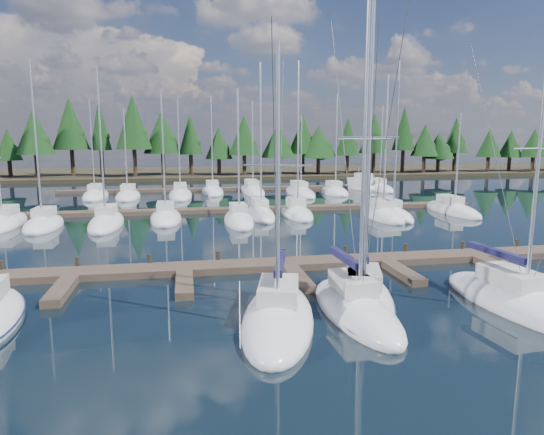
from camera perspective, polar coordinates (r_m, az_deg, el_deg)
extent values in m
plane|color=black|center=(40.52, -1.77, -1.41)|extent=(260.00, 260.00, 0.00)
cube|color=#2E2819|center=(99.79, -6.87, 5.26)|extent=(220.00, 30.00, 0.60)
cube|color=#4B3B2F|center=(28.95, 1.74, -5.49)|extent=(44.00, 2.00, 0.40)
cube|color=#4B3B2F|center=(26.22, -23.61, -7.93)|extent=(0.90, 4.00, 0.40)
cube|color=#4B3B2F|center=(25.48, -10.26, -7.75)|extent=(0.90, 4.00, 0.40)
cube|color=#4B3B2F|center=(26.14, 3.11, -7.17)|extent=(0.90, 4.00, 0.40)
cube|color=#4B3B2F|center=(28.09, 15.18, -6.30)|extent=(0.90, 4.00, 0.40)
cube|color=#4B3B2F|center=(31.09, 25.27, -5.36)|extent=(0.90, 4.00, 0.40)
cylinder|color=black|center=(30.99, -29.19, -5.24)|extent=(0.26, 0.26, 0.90)
cylinder|color=black|center=(29.91, -21.90, -5.20)|extent=(0.26, 0.26, 0.90)
cylinder|color=black|center=(29.35, -14.21, -5.07)|extent=(0.26, 0.26, 0.90)
cylinder|color=black|center=(29.32, -6.36, -4.85)|extent=(0.26, 0.26, 0.90)
cylinder|color=black|center=(29.84, 1.34, -4.53)|extent=(0.26, 0.26, 0.90)
cylinder|color=black|center=(30.87, 8.66, -4.16)|extent=(0.26, 0.26, 0.90)
cylinder|color=black|center=(32.36, 15.39, -3.76)|extent=(0.26, 0.26, 0.90)
cylinder|color=black|center=(34.26, 21.45, -3.35)|extent=(0.26, 0.26, 0.90)
cylinder|color=black|center=(36.50, 26.82, -2.96)|extent=(0.26, 0.26, 0.90)
cube|color=#4B3B2F|center=(50.25, -3.45, 0.96)|extent=(50.00, 1.80, 0.40)
cube|color=#4B3B2F|center=(69.99, -5.39, 3.38)|extent=(46.00, 1.80, 0.40)
ellipsoid|color=silver|center=(20.51, 0.72, -12.10)|extent=(4.91, 8.98, 1.90)
cube|color=#BCB7AE|center=(20.50, 0.79, -8.54)|extent=(2.23, 3.04, 0.70)
cylinder|color=silver|center=(18.70, 0.69, 4.59)|extent=(0.19, 0.19, 10.20)
cylinder|color=silver|center=(21.27, 0.94, -5.76)|extent=(1.02, 3.67, 0.12)
cube|color=#17153B|center=(21.23, 0.94, -5.37)|extent=(1.20, 3.56, 0.30)
cylinder|color=silver|center=(18.67, 0.69, 6.15)|extent=(2.58, 0.71, 0.07)
cylinder|color=#3F3F44|center=(16.90, 0.36, 3.55)|extent=(0.92, 3.59, 10.51)
cylinder|color=#3F3F44|center=(20.97, 1.02, 4.72)|extent=(1.13, 4.42, 10.52)
ellipsoid|color=silver|center=(21.79, 9.79, -10.92)|extent=(2.92, 8.12, 1.90)
cube|color=#BCB7AE|center=(21.75, 9.47, -7.60)|extent=(1.52, 2.63, 0.70)
cylinder|color=silver|center=(20.07, 10.79, 7.36)|extent=(0.17, 0.17, 12.01)
cylinder|color=silver|center=(22.41, 8.59, -5.07)|extent=(0.28, 3.53, 0.12)
cube|color=#17153B|center=(22.37, 8.60, -4.70)|extent=(0.50, 3.38, 0.30)
cylinder|color=silver|center=(20.06, 10.84, 9.07)|extent=(2.30, 0.18, 0.07)
cylinder|color=#3F3F44|center=(18.51, 12.91, 6.64)|extent=(0.19, 3.47, 12.32)
cylinder|color=#3F3F44|center=(22.04, 8.56, 7.21)|extent=(0.23, 4.27, 12.32)
ellipsoid|color=silver|center=(22.85, 10.69, -9.96)|extent=(4.96, 8.22, 1.90)
cube|color=#BCB7AE|center=(22.85, 10.73, -6.79)|extent=(2.18, 2.82, 0.70)
cylinder|color=silver|center=(21.18, 11.33, 7.60)|extent=(0.20, 0.20, 12.13)
cylinder|color=silver|center=(23.56, 10.67, -4.41)|extent=(1.16, 3.29, 0.12)
cube|color=#17153B|center=(23.52, 10.68, -4.05)|extent=(1.33, 3.21, 0.30)
cylinder|color=silver|center=(21.17, 11.38, 9.24)|extent=(2.35, 0.81, 0.07)
cylinder|color=#3F3F44|center=(19.52, 11.62, 6.99)|extent=(1.06, 3.21, 12.43)
cylinder|color=#3F3F44|center=(23.24, 11.00, 7.40)|extent=(1.29, 3.95, 12.44)
ellipsoid|color=#0D1942|center=(22.83, 10.70, -9.79)|extent=(5.16, 8.55, 0.18)
ellipsoid|color=silver|center=(24.95, 26.87, -9.17)|extent=(3.86, 9.40, 1.90)
cube|color=#BCB7AE|center=(24.93, 26.36, -6.26)|extent=(1.90, 3.08, 0.70)
cylinder|color=silver|center=(23.47, 28.83, 5.74)|extent=(0.18, 0.18, 11.28)
cylinder|color=silver|center=(25.53, 24.83, -4.05)|extent=(0.54, 4.01, 0.12)
cube|color=#17153B|center=(25.50, 24.85, -3.72)|extent=(0.75, 3.86, 0.30)
cylinder|color=silver|center=(23.45, 28.94, 7.11)|extent=(2.62, 0.35, 0.07)
cylinder|color=#3F3F44|center=(25.25, 24.92, 5.88)|extent=(0.54, 4.85, 11.59)
ellipsoid|color=silver|center=(47.74, -28.92, -0.75)|extent=(2.60, 8.87, 1.90)
cube|color=#BCB7AE|center=(47.98, -28.87, 0.75)|extent=(1.43, 2.84, 0.70)
ellipsoid|color=silver|center=(45.55, -25.25, -0.91)|extent=(2.77, 7.17, 1.90)
cube|color=#BCB7AE|center=(45.71, -25.25, 0.65)|extent=(1.52, 2.30, 0.70)
cylinder|color=silver|center=(44.57, -26.04, 8.19)|extent=(0.16, 0.16, 12.77)
ellipsoid|color=silver|center=(44.57, -18.89, -0.72)|extent=(2.76, 9.21, 1.90)
cube|color=#BCB7AE|center=(44.83, -18.89, 0.89)|extent=(1.52, 2.95, 0.70)
cylinder|color=silver|center=(43.47, -19.49, 8.34)|extent=(0.16, 0.16, 12.38)
ellipsoid|color=silver|center=(45.55, -12.38, -0.21)|extent=(2.82, 7.46, 1.90)
cube|color=#BCB7AE|center=(45.73, -12.42, 1.35)|extent=(1.55, 2.39, 0.70)
cylinder|color=silver|center=(44.56, -12.69, 7.53)|extent=(0.16, 0.16, 10.61)
ellipsoid|color=silver|center=(43.49, -3.94, -0.47)|extent=(2.52, 8.30, 1.90)
cube|color=#BCB7AE|center=(43.70, -4.02, 1.18)|extent=(1.38, 2.66, 0.70)
cylinder|color=silver|center=(42.43, -3.97, 7.74)|extent=(0.16, 0.16, 10.74)
ellipsoid|color=silver|center=(46.75, -1.37, 0.26)|extent=(2.46, 8.53, 1.90)
cube|color=#BCB7AE|center=(46.99, -1.46, 1.79)|extent=(1.35, 2.73, 0.70)
cylinder|color=silver|center=(45.71, -1.32, 9.52)|extent=(0.16, 0.16, 13.34)
ellipsoid|color=silver|center=(47.30, 2.92, 0.36)|extent=(2.69, 7.86, 1.90)
cube|color=#BCB7AE|center=(47.50, 2.82, 1.86)|extent=(1.48, 2.51, 0.70)
cylinder|color=silver|center=(46.31, 3.11, 9.63)|extent=(0.16, 0.16, 13.54)
ellipsoid|color=silver|center=(47.41, 12.73, 0.16)|extent=(2.81, 8.47, 1.90)
cube|color=#BCB7AE|center=(47.62, 12.59, 1.66)|extent=(1.55, 2.71, 0.70)
cylinder|color=silver|center=(46.41, 13.25, 8.55)|extent=(0.16, 0.16, 12.17)
ellipsoid|color=silver|center=(48.10, 13.87, 0.25)|extent=(2.43, 8.19, 1.90)
cube|color=#BCB7AE|center=(48.30, 13.73, 1.73)|extent=(1.34, 2.62, 0.70)
cylinder|color=silver|center=(47.12, 14.45, 9.31)|extent=(0.16, 0.16, 13.49)
ellipsoid|color=silver|center=(52.57, 20.42, 0.70)|extent=(2.60, 9.67, 1.90)
cube|color=#BCB7AE|center=(52.82, 20.23, 2.06)|extent=(1.43, 3.09, 0.70)
cylinder|color=silver|center=(51.66, 21.04, 6.48)|extent=(0.16, 0.16, 8.99)
ellipsoid|color=silver|center=(65.14, -20.04, 2.33)|extent=(2.89, 8.61, 1.90)
cube|color=#BCB7AE|center=(65.43, -20.03, 3.42)|extent=(1.59, 2.76, 0.70)
cylinder|color=silver|center=(64.28, -20.43, 7.98)|extent=(0.16, 0.16, 11.16)
ellipsoid|color=silver|center=(63.41, -16.57, 2.33)|extent=(2.92, 8.14, 1.90)
cube|color=#BCB7AE|center=(63.68, -16.58, 3.45)|extent=(1.61, 2.60, 0.70)
cylinder|color=silver|center=(62.57, -16.86, 7.65)|extent=(0.16, 0.16, 10.09)
ellipsoid|color=silver|center=(63.35, -10.71, 2.56)|extent=(2.89, 10.62, 1.90)
cube|color=#BCB7AE|center=(63.75, -10.74, 3.68)|extent=(1.59, 3.40, 0.70)
cylinder|color=silver|center=(62.38, -10.90, 8.37)|extent=(0.16, 0.16, 11.17)
ellipsoid|color=silver|center=(66.32, -6.99, 2.96)|extent=(2.88, 8.77, 1.90)
cube|color=#BCB7AE|center=(66.63, -7.04, 4.03)|extent=(1.58, 2.81, 0.70)
cylinder|color=silver|center=(65.46, -7.09, 8.84)|extent=(0.16, 0.16, 11.90)
ellipsoid|color=silver|center=(66.97, -2.32, 3.09)|extent=(2.90, 12.07, 1.90)
cube|color=#BCB7AE|center=(67.44, -2.40, 4.16)|extent=(1.59, 3.86, 0.70)
cylinder|color=silver|center=(65.95, -2.29, 8.65)|extent=(0.16, 0.16, 11.31)
ellipsoid|color=silver|center=(65.05, 3.31, 2.89)|extent=(2.99, 11.61, 1.90)
cube|color=#BCB7AE|center=(65.49, 3.20, 3.99)|extent=(1.64, 3.71, 0.70)
cylinder|color=silver|center=(64.08, 3.48, 7.71)|extent=(0.16, 0.16, 9.29)
ellipsoid|color=silver|center=(66.01, 7.36, 2.92)|extent=(2.99, 7.72, 1.90)
cube|color=#BCB7AE|center=(66.25, 7.28, 3.99)|extent=(1.64, 2.47, 0.70)
cylinder|color=silver|center=(65.21, 7.60, 8.93)|extent=(0.16, 0.16, 12.13)
ellipsoid|color=silver|center=(71.50, 12.43, 3.29)|extent=(2.75, 9.05, 1.90)
cube|color=#BCB7AE|center=(71.80, 12.33, 4.28)|extent=(1.51, 2.90, 0.70)
cylinder|color=silver|center=(70.69, 12.76, 8.32)|extent=(0.16, 0.16, 10.88)
ellipsoid|color=silver|center=(72.22, 10.50, 3.37)|extent=(5.03, 8.16, 1.55)
cube|color=silver|center=(72.12, 10.53, 4.18)|extent=(3.25, 4.66, 1.03)
cube|color=#BCB7AE|center=(71.76, 10.75, 4.83)|extent=(2.25, 3.03, 0.77)
cylinder|color=silver|center=(72.60, 10.16, 5.31)|extent=(0.10, 0.10, 1.38)
cylinder|color=black|center=(97.78, -28.44, 5.11)|extent=(0.70, 0.70, 2.87)
cone|color=black|center=(97.62, -28.64, 7.57)|extent=(4.44, 4.44, 5.57)
ellipsoid|color=black|center=(97.49, -28.30, 6.85)|extent=(2.66, 2.66, 2.66)
cylinder|color=black|center=(93.13, -25.92, 5.47)|extent=(0.70, 0.70, 3.96)
cone|color=black|center=(92.99, -26.19, 9.04)|extent=(6.41, 6.41, 7.69)
ellipsoid|color=black|center=(92.86, -25.81, 7.98)|extent=(3.84, 3.84, 3.84)
cylinder|color=black|center=(94.91, -22.41, 5.99)|extent=(0.70, 0.70, 4.70)
cone|color=black|center=(94.82, -22.68, 10.17)|extent=(6.35, 6.35, 9.15)
ellipsoid|color=black|center=(94.69, -22.30, 8.93)|extent=(3.81, 3.81, 3.81)
cylinder|color=black|center=(93.14, -19.37, 6.09)|extent=(0.70, 0.70, 4.60)
cone|color=black|center=(93.04, -19.60, 10.25)|extent=(3.71, 3.71, 8.95)
ellipsoid|color=black|center=(92.94, -19.22, 9.01)|extent=(2.23, 2.23, 2.23)
cylinder|color=black|center=(88.69, -15.83, 6.18)|extent=(0.70, 0.70, 4.80)
cone|color=black|center=(88.59, -16.04, 10.75)|extent=(6.18, 6.18, 9.34)
ellipsoid|color=black|center=(88.52, -15.65, 9.38)|extent=(3.71, 3.71, 3.71)
cylinder|color=black|center=(91.97, -12.68, 6.16)|extent=(0.70, 0.70, 3.97)
cone|color=black|center=(91.82, -12.81, 9.79)|extent=(6.88, 6.88, 7.71)
ellipsoid|color=black|center=(91.81, -12.45, 8.71)|extent=(4.13, 4.13, 4.13)
cylinder|color=black|center=(90.42, -9.49, 6.15)|extent=(0.70, 0.70, 3.80)
cone|color=black|center=(90.26, -9.59, 9.69)|extent=(4.31, 4.31, 7.38)
ellipsoid|color=black|center=(90.28, -9.24, 8.63)|extent=(2.59, 2.59, 2.59)
cylinder|color=black|center=(90.60, -6.24, 5.96)|extent=(0.70, 0.70, 2.95)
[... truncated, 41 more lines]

